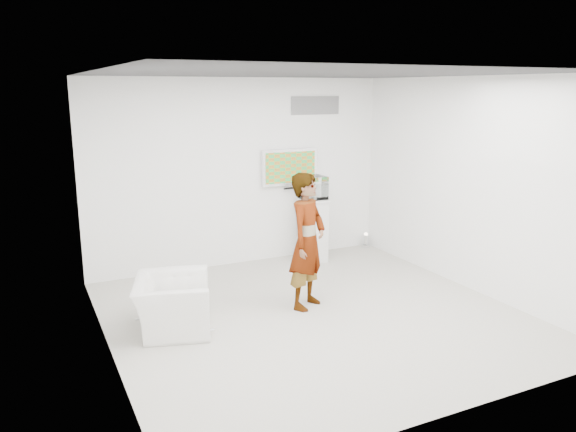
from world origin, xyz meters
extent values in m
cube|color=#AAA49C|center=(0.00, 0.00, 0.01)|extent=(5.00, 5.00, 0.01)
cube|color=#303033|center=(0.00, 0.00, 3.00)|extent=(5.00, 5.00, 0.01)
cube|color=white|center=(0.00, 2.50, 1.50)|extent=(5.00, 0.01, 3.00)
cube|color=white|center=(0.00, -2.50, 1.50)|extent=(5.00, 0.01, 3.00)
cube|color=white|center=(-2.50, 0.00, 1.50)|extent=(0.01, 5.00, 3.00)
cube|color=white|center=(2.50, 0.00, 1.50)|extent=(0.01, 5.00, 3.00)
cube|color=silver|center=(0.85, 2.45, 1.55)|extent=(1.00, 0.08, 0.60)
cube|color=slate|center=(1.35, 2.49, 2.55)|extent=(0.90, 0.02, 0.30)
imported|color=white|center=(0.06, 0.32, 0.89)|extent=(0.78, 0.72, 1.79)
imported|color=white|center=(-1.72, 0.37, 0.32)|extent=(1.11, 1.19, 0.64)
cube|color=silver|center=(1.13, 2.13, 0.52)|extent=(0.64, 0.64, 1.05)
cylinder|color=white|center=(2.35, 2.35, 0.13)|extent=(0.20, 0.20, 0.26)
cube|color=silver|center=(1.13, 2.13, 1.23)|extent=(0.39, 0.39, 0.38)
cube|color=silver|center=(1.13, 2.13, 1.17)|extent=(0.11, 0.18, 0.24)
cube|color=silver|center=(0.18, 0.58, 1.61)|extent=(0.10, 0.13, 0.03)
camera|label=1|loc=(-3.23, -5.88, 2.84)|focal=35.00mm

